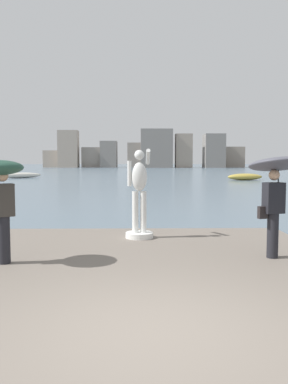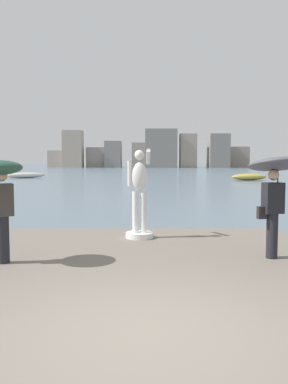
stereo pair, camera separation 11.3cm
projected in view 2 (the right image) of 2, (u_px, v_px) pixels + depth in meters
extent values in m
plane|color=slate|center=(142.00, 181.00, 44.46)|extent=(400.00, 400.00, 0.00)
cube|color=#70665B|center=(145.00, 292.00, 6.48)|extent=(7.47, 9.83, 0.40)
cylinder|color=white|center=(139.00, 235.00, 9.98)|extent=(0.68, 0.68, 0.13)
cylinder|color=white|center=(135.00, 212.00, 9.94)|extent=(0.15, 0.15, 1.02)
cylinder|color=white|center=(143.00, 212.00, 9.94)|extent=(0.15, 0.15, 1.02)
ellipsoid|color=white|center=(139.00, 177.00, 9.87)|extent=(0.38, 0.26, 0.70)
sphere|color=white|center=(139.00, 155.00, 9.83)|extent=(0.24, 0.24, 0.24)
cylinder|color=white|center=(130.00, 173.00, 9.86)|extent=(0.10, 0.10, 0.62)
cylinder|color=white|center=(148.00, 157.00, 10.10)|extent=(0.10, 0.59, 0.40)
cylinder|color=black|center=(3.00, 240.00, 7.51)|extent=(0.22, 0.22, 0.88)
cube|color=#38332D|center=(2.00, 200.00, 7.45)|extent=(0.45, 0.39, 0.60)
sphere|color=tan|center=(1.00, 176.00, 7.41)|extent=(0.21, 0.21, 0.21)
cylinder|color=black|center=(272.00, 236.00, 7.88)|extent=(0.22, 0.22, 0.88)
cube|color=black|center=(273.00, 198.00, 7.82)|extent=(0.43, 0.33, 0.60)
sphere|color=tan|center=(274.00, 175.00, 7.79)|extent=(0.21, 0.21, 0.21)
cylinder|color=#262626|center=(278.00, 181.00, 7.87)|extent=(0.02, 0.02, 0.55)
ellipsoid|color=#4C4C56|center=(278.00, 164.00, 7.84)|extent=(1.41, 1.42, 0.42)
cube|color=black|center=(262.00, 213.00, 7.81)|extent=(0.20, 0.14, 0.24)
ellipsoid|color=#B2993D|center=(249.00, 177.00, 46.86)|extent=(4.35, 2.04, 0.77)
ellipsoid|color=silver|center=(26.00, 175.00, 52.77)|extent=(4.93, 3.94, 0.71)
cube|color=#A89989|center=(56.00, 159.00, 133.26)|extent=(5.11, 4.08, 5.50)
cube|color=#A89989|center=(73.00, 149.00, 129.73)|extent=(6.20, 5.20, 11.78)
cube|color=gray|center=(97.00, 157.00, 132.53)|extent=(6.69, 5.19, 6.49)
cube|color=gray|center=(113.00, 154.00, 132.49)|extent=(5.31, 7.87, 8.48)
cube|color=gray|center=(142.00, 155.00, 131.78)|extent=(6.84, 7.61, 7.90)
cube|color=gray|center=(161.00, 148.00, 126.03)|extent=(9.87, 5.55, 11.95)
cube|color=gray|center=(188.00, 151.00, 126.74)|extent=(5.17, 4.22, 10.55)
cube|color=gray|center=(218.00, 151.00, 126.87)|extent=(6.24, 7.09, 10.49)
cube|color=gray|center=(235.00, 157.00, 133.33)|extent=(7.89, 6.41, 6.69)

